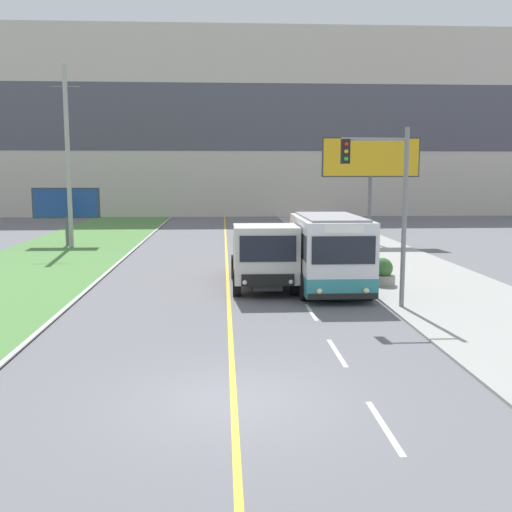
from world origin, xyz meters
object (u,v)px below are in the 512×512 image
object	(u,v)px
dump_truck	(264,257)
city_bus	(330,254)
planter_round_near	(382,273)
utility_pole_far	(68,157)
traffic_light_mast	(387,195)
planter_round_second	(357,255)
planter_round_third	(338,242)
planter_round_far	(319,233)
billboard_large	(371,161)
billboard_small	(66,205)

from	to	relation	value
dump_truck	city_bus	bearing A→B (deg)	-12.35
planter_round_near	utility_pole_far	bearing A→B (deg)	138.90
dump_truck	traffic_light_mast	world-z (taller)	traffic_light_mast
city_bus	planter_round_second	size ratio (longest dim) A/B	4.86
planter_round_near	planter_round_third	distance (m)	10.65
traffic_light_mast	planter_round_near	world-z (taller)	traffic_light_mast
utility_pole_far	planter_round_second	bearing A→B (deg)	-28.11
utility_pole_far	planter_round_near	bearing A→B (deg)	-41.10
dump_truck	planter_round_far	world-z (taller)	dump_truck
city_bus	traffic_light_mast	xyz separation A→B (m)	(1.35, -3.02, 2.38)
planter_round_second	utility_pole_far	bearing A→B (deg)	151.89
planter_round_near	billboard_large	bearing A→B (deg)	78.21
traffic_light_mast	planter_round_near	size ratio (longest dim) A/B	5.48
city_bus	planter_round_second	world-z (taller)	city_bus
planter_round_near	planter_round_far	xyz separation A→B (m)	(-0.04, 15.96, 0.03)
traffic_light_mast	planter_round_far	bearing A→B (deg)	87.21
billboard_small	planter_round_far	world-z (taller)	billboard_small
traffic_light_mast	planter_round_third	xyz separation A→B (m)	(1.25, 14.62, -3.29)
dump_truck	planter_round_second	bearing A→B (deg)	48.56
billboard_small	planter_round_second	distance (m)	19.25
city_bus	planter_round_second	bearing A→B (deg)	68.08
planter_round_third	planter_round_far	distance (m)	5.33
city_bus	traffic_light_mast	distance (m)	4.07
traffic_light_mast	planter_round_far	xyz separation A→B (m)	(0.97, 19.94, -3.31)
traffic_light_mast	billboard_small	xyz separation A→B (m)	(-15.43, 18.79, -1.26)
dump_truck	billboard_small	bearing A→B (deg)	127.19
dump_truck	planter_round_far	distance (m)	17.09
planter_round_near	planter_round_third	world-z (taller)	planter_round_third
traffic_light_mast	planter_round_second	distance (m)	9.95
planter_round_second	planter_round_third	size ratio (longest dim) A/B	0.93
billboard_small	planter_round_far	xyz separation A→B (m)	(16.40, 1.15, -2.05)
planter_round_second	billboard_large	bearing A→B (deg)	73.05
billboard_large	planter_round_far	xyz separation A→B (m)	(-3.21, 0.81, -4.82)
planter_round_near	planter_round_second	distance (m)	5.32
utility_pole_far	planter_round_third	world-z (taller)	utility_pole_far
dump_truck	planter_round_second	size ratio (longest dim) A/B	6.12
billboard_small	planter_round_near	size ratio (longest dim) A/B	3.76
utility_pole_far	planter_round_far	world-z (taller)	utility_pole_far
utility_pole_far	planter_round_far	bearing A→B (deg)	7.19
city_bus	planter_round_far	distance (m)	17.11
billboard_large	planter_round_second	size ratio (longest dim) A/B	6.18
dump_truck	planter_round_third	size ratio (longest dim) A/B	5.67
city_bus	planter_round_second	distance (m)	6.84
traffic_light_mast	planter_round_far	world-z (taller)	traffic_light_mast
traffic_light_mast	utility_pole_far	bearing A→B (deg)	129.88
traffic_light_mast	planter_round_second	size ratio (longest dim) A/B	5.49
billboard_large	planter_round_near	size ratio (longest dim) A/B	6.18
billboard_small	planter_round_far	distance (m)	16.57
billboard_small	planter_round_near	world-z (taller)	billboard_small
planter_round_second	planter_round_far	size ratio (longest dim) A/B	0.95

